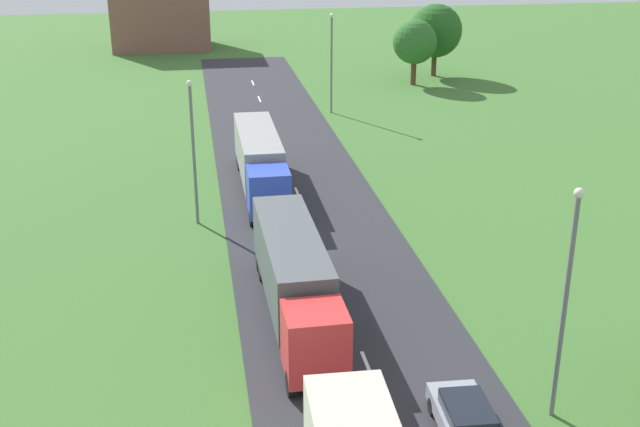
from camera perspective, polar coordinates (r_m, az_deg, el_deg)
name	(u,v)px	position (r m, az deg, el deg)	size (l,w,h in m)	color
road	(370,373)	(32.95, 3.60, -11.34)	(10.00, 140.00, 0.06)	#2B2B30
lane_marking_centre	(389,419)	(30.44, 4.94, -14.41)	(0.16, 121.01, 0.01)	white
truck_second	(295,276)	(35.87, -1.81, -4.47)	(2.64, 12.81, 3.72)	red
truck_third	(260,159)	(52.17, -4.32, 3.88)	(2.52, 13.22, 3.63)	blue
car_second	(466,418)	(29.52, 10.38, -14.21)	(2.03, 4.17, 1.43)	#8C939E
lamppost_second	(566,295)	(29.35, 17.19, -5.62)	(0.36, 0.36, 8.98)	slate
lamppost_third	(193,146)	(46.35, -9.05, 4.80)	(0.36, 0.36, 8.57)	slate
lamppost_fourth	(332,59)	(71.42, 0.83, 11.00)	(0.36, 0.36, 8.76)	slate
tree_oak	(436,31)	(88.37, 8.26, 12.80)	(5.66, 5.66, 7.68)	#513823
tree_birch	(415,42)	(83.69, 6.79, 12.08)	(4.52, 4.52, 6.68)	#513823
distant_building	(160,10)	(106.95, -11.34, 14.11)	(12.17, 8.84, 9.71)	brown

